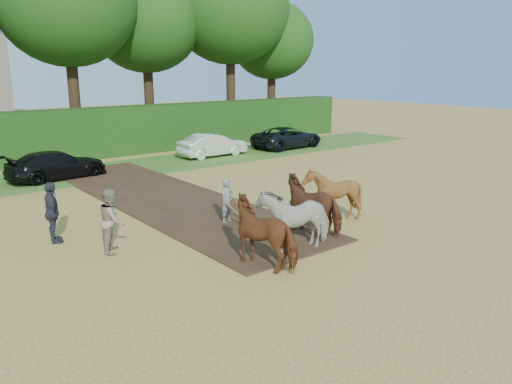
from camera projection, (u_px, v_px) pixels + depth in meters
The scene contains 8 objects.
ground at pixel (236, 254), 14.70m from camera, with size 120.00×120.00×0.00m, color gold.
earth_strip at pixel (166, 198), 20.91m from camera, with size 4.50×17.00×0.05m, color #472D1C.
grass_verge at pixel (73, 176), 25.31m from camera, with size 50.00×5.00×0.03m, color #38601E.
hedgerow at pixel (43, 137), 28.37m from camera, with size 46.00×1.60×3.00m, color #14380F.
spectator_near at pixel (112, 220), 14.75m from camera, with size 0.94×0.73×1.93m, color tan.
spectator_far at pixel (52, 213), 15.47m from camera, with size 1.14×0.48×1.95m, color #262833.
plough_team at pixel (302, 210), 15.84m from camera, with size 6.38×5.33×1.91m.
parked_cars at pixel (93, 159), 25.90m from camera, with size 35.52×2.99×1.45m.
Camera 1 is at (-8.14, -11.17, 5.36)m, focal length 35.00 mm.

